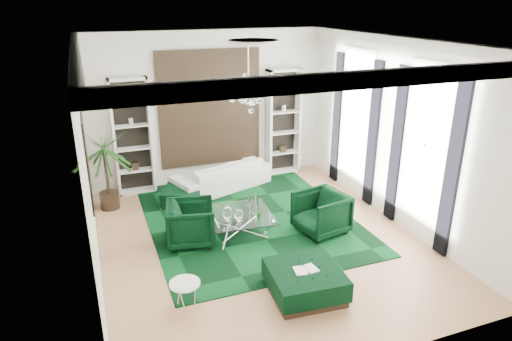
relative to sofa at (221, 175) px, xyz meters
name	(u,v)px	position (x,y,z in m)	size (l,w,h in m)	color
floor	(259,240)	(-0.04, -2.76, -0.37)	(6.00, 7.00, 0.02)	tan
ceiling	(260,40)	(-0.04, -2.76, 3.45)	(6.00, 7.00, 0.02)	white
wall_back	(209,108)	(-0.04, 0.75, 1.54)	(6.00, 0.02, 3.80)	white
wall_front	(369,236)	(-0.04, -6.27, 1.54)	(6.00, 0.02, 3.80)	white
wall_left	(86,169)	(-3.05, -2.76, 1.54)	(0.02, 7.00, 3.80)	white
wall_right	(397,132)	(2.97, -2.76, 1.54)	(0.02, 7.00, 3.80)	white
crown_molding	(260,47)	(-0.04, -2.76, 3.34)	(6.00, 7.00, 0.18)	white
ceiling_medallion	(254,41)	(-0.04, -2.46, 3.41)	(0.90, 0.90, 0.05)	white
tapestry	(210,108)	(-0.04, 0.70, 1.54)	(2.50, 0.06, 2.80)	black
shelving_left	(132,137)	(-1.99, 0.55, 1.04)	(0.90, 0.38, 2.80)	white
shelving_right	(283,122)	(1.91, 0.55, 1.04)	(0.90, 0.38, 2.80)	white
painting	(88,160)	(-3.01, -2.16, 1.49)	(0.04, 1.30, 1.60)	black
window_near	(426,145)	(2.95, -3.66, 1.54)	(0.03, 1.10, 2.90)	white
curtain_near_a	(452,171)	(2.91, -4.44, 1.29)	(0.07, 0.30, 3.25)	black
curtain_near_b	(397,146)	(2.91, -2.88, 1.29)	(0.07, 0.30, 3.25)	black
window_far	(356,116)	(2.95, -1.26, 1.54)	(0.03, 1.10, 2.90)	white
curtain_far_a	(373,135)	(2.91, -2.04, 1.29)	(0.07, 0.30, 3.25)	black
curtain_far_b	(337,119)	(2.91, -0.48, 1.29)	(0.07, 0.30, 3.25)	black
rug	(249,218)	(0.07, -1.80, -0.35)	(4.20, 5.00, 0.02)	black
sofa	(221,175)	(0.00, 0.00, 0.00)	(2.48, 0.97, 0.72)	silver
armchair_left	(191,223)	(-1.31, -2.38, 0.05)	(0.89, 0.91, 0.83)	black
armchair_right	(321,213)	(1.24, -2.88, 0.06)	(0.91, 0.93, 0.85)	black
coffee_table	(240,224)	(-0.33, -2.38, -0.14)	(1.26, 1.26, 0.43)	white
ottoman_side	(183,196)	(-1.10, -0.54, -0.17)	(0.85, 0.85, 0.38)	black
ottoman_front	(305,282)	(0.00, -4.66, -0.14)	(1.12, 1.12, 0.45)	black
book	(306,269)	(0.00, -4.66, 0.10)	(0.38, 0.26, 0.03)	white
side_table	(186,296)	(-1.87, -4.35, -0.14)	(0.47, 0.47, 0.45)	white
palm	(105,160)	(-2.69, -0.20, 0.80)	(1.45, 1.45, 2.31)	#194515
chandelier	(248,93)	(-0.12, -2.38, 2.49)	(0.80, 0.80, 0.72)	white
table_plant	(259,212)	(-0.01, -2.64, 0.20)	(0.14, 0.11, 0.25)	#194515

